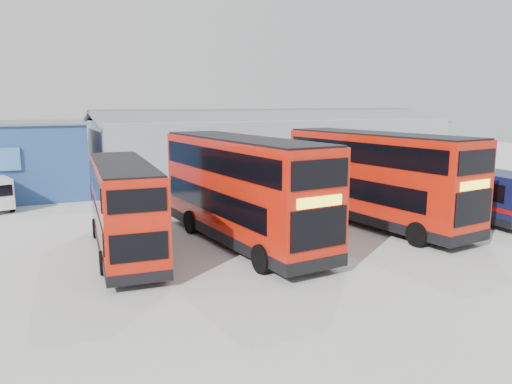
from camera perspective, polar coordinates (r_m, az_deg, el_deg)
name	(u,v)px	position (r m, az deg, el deg)	size (l,w,h in m)	color
ground_plane	(302,239)	(23.84, 5.27, -5.41)	(120.00, 120.00, 0.00)	#A9A9A4
maintenance_shed	(269,146)	(44.56, 1.53, 5.28)	(30.50, 12.00, 5.89)	#9499A1
double_decker_left	(124,209)	(21.71, -14.83, -1.90)	(2.92, 9.50, 3.96)	red
double_decker_centre	(242,192)	(22.56, -1.62, 0.05)	(3.91, 11.73, 4.87)	red
double_decker_right	(376,180)	(26.77, 13.54, 1.37)	(4.26, 11.77, 4.87)	red
single_decker_blue	(458,190)	(31.43, 22.10, 0.24)	(3.34, 10.43, 2.78)	#0E183E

